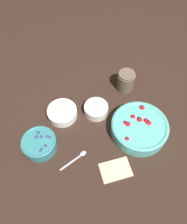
% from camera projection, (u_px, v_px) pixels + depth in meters
% --- Properties ---
extents(ground_plane, '(4.00, 4.00, 0.00)m').
position_uv_depth(ground_plane, '(105.00, 134.00, 1.03)').
color(ground_plane, black).
extents(bowl_strawberries, '(0.26, 0.26, 0.09)m').
position_uv_depth(bowl_strawberries, '(139.00, 127.00, 1.00)').
color(bowl_strawberries, '#56B7A8').
rests_on(bowl_strawberries, ground_plane).
extents(bowl_blueberries, '(0.15, 0.15, 0.07)m').
position_uv_depth(bowl_blueberries, '(39.00, 143.00, 0.96)').
color(bowl_blueberries, teal).
rests_on(bowl_blueberries, ground_plane).
extents(bowl_bananas, '(0.14, 0.14, 0.05)m').
position_uv_depth(bowl_bananas, '(62.00, 112.00, 1.06)').
color(bowl_bananas, white).
rests_on(bowl_bananas, ground_plane).
extents(bowl_cream, '(0.12, 0.12, 0.06)m').
position_uv_depth(bowl_cream, '(96.00, 109.00, 1.07)').
color(bowl_cream, silver).
rests_on(bowl_cream, ground_plane).
extents(jar_chocolate, '(0.09, 0.09, 0.11)m').
position_uv_depth(jar_chocolate, '(126.00, 81.00, 1.14)').
color(jar_chocolate, brown).
rests_on(jar_chocolate, ground_plane).
extents(napkin, '(0.15, 0.13, 0.01)m').
position_uv_depth(napkin, '(116.00, 170.00, 0.93)').
color(napkin, beige).
rests_on(napkin, ground_plane).
extents(spoon, '(0.14, 0.02, 0.01)m').
position_uv_depth(spoon, '(78.00, 157.00, 0.96)').
color(spoon, '#B2B2B7').
rests_on(spoon, ground_plane).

